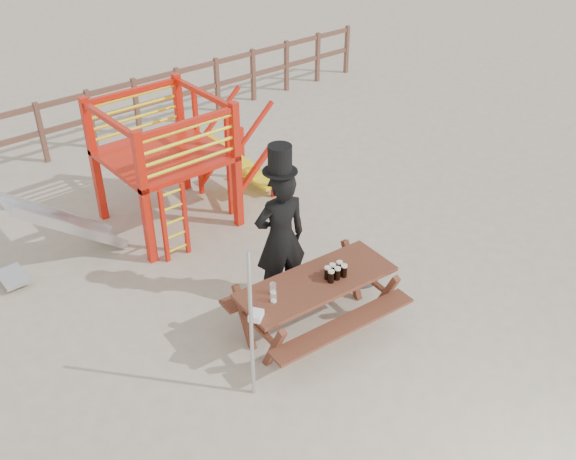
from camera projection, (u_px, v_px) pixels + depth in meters
The scene contains 10 objects.
ground at pixel (306, 341), 8.13m from camera, with size 60.00×60.00×0.00m, color #B9A990.
back_fence at pixel (66, 119), 12.25m from camera, with size 15.09×0.09×1.20m.
playground_fort at pixel (161, 164), 9.93m from camera, with size 4.71×1.84×2.10m.
picnic_table at pixel (316, 299), 8.07m from camera, with size 2.14×1.57×0.79m.
man_with_hat at pixel (280, 235), 8.32m from camera, with size 0.81×0.64×2.31m.
metal_pole at pixel (251, 327), 6.87m from camera, with size 0.04×0.04×1.99m, color #B2B2B7.
parasol_base at pixel (359, 274), 9.23m from camera, with size 0.55×0.55×0.23m.
paper_bag at pixel (256, 316), 7.29m from camera, with size 0.18×0.14×0.08m, color white.
stout_pints at pixel (335, 272), 7.92m from camera, with size 0.29×0.18×0.17m.
empty_glasses at pixel (273, 293), 7.59m from camera, with size 0.17×0.20×0.15m.
Camera 1 is at (-4.06, -4.51, 5.60)m, focal length 40.00 mm.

